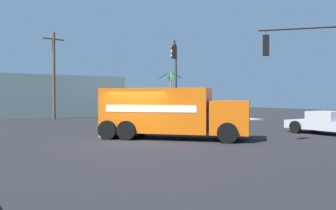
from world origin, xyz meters
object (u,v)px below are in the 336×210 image
delivery_truck (170,112)px  utility_pole (54,74)px  traffic_light_primary (333,63)px  palm_tree_far (171,86)px  traffic_light_secondary (175,71)px  vending_machine_red (173,109)px  pickup_silver (330,122)px

delivery_truck → utility_pole: size_ratio=0.84×
traffic_light_primary → palm_tree_far: traffic_light_primary is taller
traffic_light_secondary → palm_tree_far: bearing=58.5°
traffic_light_primary → vending_machine_red: traffic_light_primary is taller
traffic_light_primary → vending_machine_red: (4.67, 20.02, -2.68)m
pickup_silver → utility_pole: 26.12m
delivery_truck → pickup_silver: size_ratio=1.42×
traffic_light_secondary → palm_tree_far: traffic_light_secondary is taller
traffic_light_secondary → pickup_silver: 11.59m
utility_pole → traffic_light_primary: bearing=-79.2°
delivery_truck → pickup_silver: 9.75m
delivery_truck → vending_machine_red: 16.24m
delivery_truck → traffic_light_secondary: size_ratio=1.19×
pickup_silver → utility_pole: bearing=112.4°
vending_machine_red → utility_pole: 12.53m
delivery_truck → vending_machine_red: bearing=56.0°
delivery_truck → traffic_light_primary: bearing=-56.1°
delivery_truck → traffic_light_primary: (4.40, -6.55, 2.33)m
traffic_light_primary → utility_pole: 27.45m
pickup_silver → delivery_truck: bearing=158.9°
utility_pole → vending_machine_red: bearing=-35.2°
delivery_truck → traffic_light_secondary: (4.87, 6.72, 2.81)m
traffic_light_secondary → utility_pole: bearing=112.4°
palm_tree_far → traffic_light_secondary: bearing=-121.5°
pickup_silver → vending_machine_red: vending_machine_red is taller
traffic_light_secondary → pickup_silver: (4.21, -10.22, -3.50)m
vending_machine_red → traffic_light_primary: bearing=-103.1°
traffic_light_primary → utility_pole: utility_pole is taller
palm_tree_far → utility_pole: (-11.73, 3.71, 1.04)m
traffic_light_secondary → vending_machine_red: traffic_light_secondary is taller
pickup_silver → utility_pole: size_ratio=0.59×
vending_machine_red → pickup_silver: bearing=-90.0°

